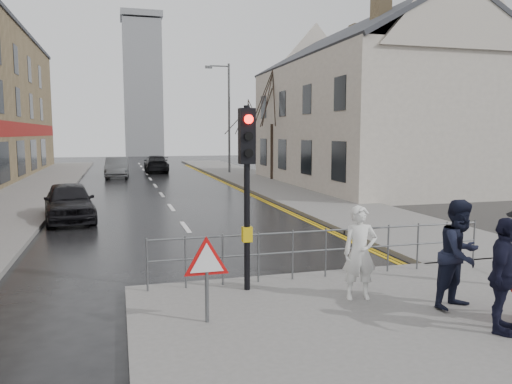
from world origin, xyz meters
TOP-DOWN VIEW (x-y plane):
  - ground at (0.00, 0.00)m, footprint 120.00×120.00m
  - left_pavement at (-6.50, 23.00)m, footprint 4.00×44.00m
  - right_pavement at (6.50, 25.00)m, footprint 4.00×40.00m
  - pavement_bridge_right at (6.50, 3.00)m, footprint 4.00×4.20m
  - building_right_cream at (12.00, 18.00)m, footprint 9.00×16.40m
  - church_tower at (1.50, 62.00)m, footprint 5.00×5.00m
  - traffic_signal_near_left at (0.20, 0.20)m, footprint 0.28×0.27m
  - guard_railing_front at (1.95, 0.60)m, footprint 7.14×0.04m
  - warning_sign at (-0.80, -1.21)m, footprint 0.80×0.07m
  - street_lamp at (5.82, 28.00)m, footprint 1.83×0.25m
  - tree_near at (7.50, 22.00)m, footprint 2.40×2.40m
  - tree_far at (8.00, 30.00)m, footprint 2.40×2.40m
  - pedestrian_a at (1.97, -0.83)m, footprint 0.67×0.51m
  - pedestrian_b at (3.36, -1.68)m, footprint 1.06×0.94m
  - pedestrian_d at (3.28, -2.75)m, footprint 1.02×0.97m
  - car_parked at (-3.75, 9.75)m, footprint 2.12×4.18m
  - car_mid at (-2.13, 27.28)m, footprint 1.67×4.32m
  - car_far at (0.84, 31.46)m, footprint 1.99×4.62m

SIDE VIEW (x-z plane):
  - ground at x=0.00m, z-range 0.00..0.00m
  - left_pavement at x=-6.50m, z-range 0.00..0.14m
  - right_pavement at x=6.50m, z-range 0.00..0.14m
  - pavement_bridge_right at x=6.50m, z-range 0.00..0.14m
  - car_far at x=0.84m, z-range 0.00..1.32m
  - car_parked at x=-3.75m, z-range 0.00..1.36m
  - car_mid at x=-2.13m, z-range 0.00..1.40m
  - guard_railing_front at x=1.95m, z-range 0.36..1.36m
  - pedestrian_a at x=1.97m, z-range 0.14..1.79m
  - pedestrian_d at x=3.28m, z-range 0.14..1.84m
  - warning_sign at x=-0.80m, z-range 0.37..1.72m
  - pedestrian_b at x=3.36m, z-range 0.14..1.96m
  - traffic_signal_near_left at x=0.20m, z-range 0.76..4.16m
  - tree_far at x=8.00m, z-range 1.60..7.24m
  - street_lamp at x=5.82m, z-range 0.71..8.71m
  - building_right_cream at x=12.00m, z-range -0.27..9.83m
  - tree_near at x=7.50m, z-range 1.85..8.43m
  - church_tower at x=1.50m, z-range 0.00..18.00m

